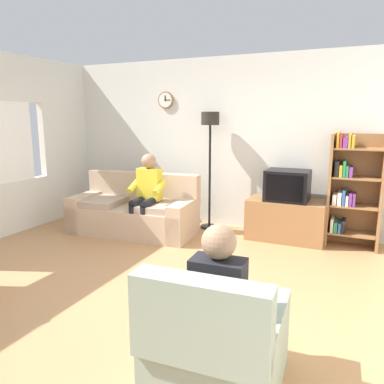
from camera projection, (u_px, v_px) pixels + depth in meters
name	position (u px, v px, depth m)	size (l,w,h in m)	color
ground_plane	(142.00, 288.00, 3.93)	(12.00, 12.00, 0.00)	#B27F51
back_wall_assembly	(227.00, 143.00, 6.05)	(6.20, 0.17, 2.70)	silver
couch	(134.00, 212.00, 5.81)	(1.96, 1.02, 0.90)	tan
tv_stand	(286.00, 220.00, 5.46)	(1.10, 0.56, 0.59)	olive
tv	(287.00, 185.00, 5.34)	(0.60, 0.49, 0.44)	black
bookshelf	(351.00, 189.00, 5.09)	(0.68, 0.36, 1.58)	olive
floor_lamp	(210.00, 138.00, 5.82)	(0.28, 0.28, 1.85)	black
armchair_near_bookshelf	(217.00, 348.00, 2.43)	(0.84, 0.92, 0.90)	gray
person_on_couch	(146.00, 191.00, 5.52)	(0.53, 0.56, 1.24)	yellow
person_in_right_armchair	(222.00, 297.00, 2.45)	(0.53, 0.55, 1.12)	black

